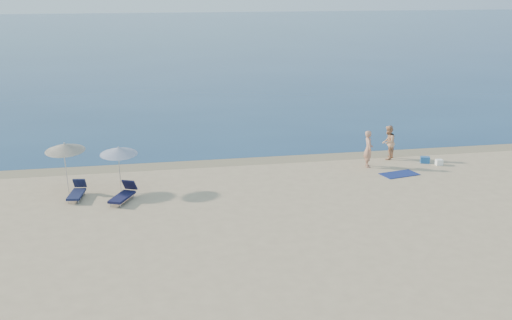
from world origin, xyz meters
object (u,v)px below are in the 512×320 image
Objects in this scene: person_left at (368,149)px; person_right at (388,142)px; umbrella_near at (119,151)px; blue_cooler at (425,160)px.

person_left reaches higher than person_right.
umbrella_near is at bearing 105.88° from person_left.
person_left is 1.04× the size of person_right.
person_left is 0.87× the size of umbrella_near.
person_right is 3.88× the size of blue_cooler.
blue_cooler is (3.15, 0.06, -0.77)m from person_left.
person_left is at bearing -159.90° from blue_cooler.
person_right is at bearing -44.40° from person_left.
person_right is 0.84× the size of umbrella_near.
person_right is at bearing 20.27° from umbrella_near.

